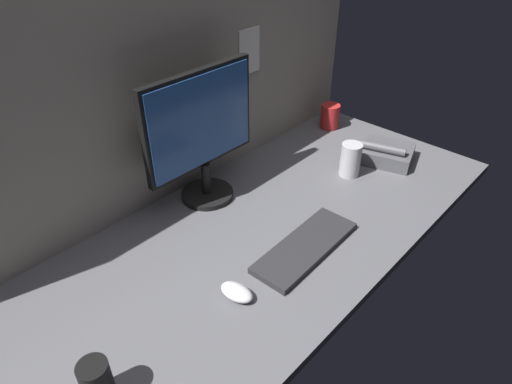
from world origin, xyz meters
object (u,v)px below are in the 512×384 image
at_px(desk_phone, 386,153).
at_px(keyboard, 305,247).
at_px(mug_black_travel, 97,382).
at_px(monitor, 201,132).
at_px(mug_steel, 350,160).
at_px(mouse, 237,292).
at_px(mug_red_plastic, 330,116).

bearing_deg(desk_phone, keyboard, -172.14).
bearing_deg(mug_black_travel, monitor, 30.97).
xyz_separation_m(mug_black_travel, desk_phone, (1.28, 0.05, -0.02)).
bearing_deg(mug_black_travel, mug_steel, 5.16).
bearing_deg(monitor, keyboard, -88.27).
relative_size(mouse, mug_red_plastic, 0.91).
bearing_deg(mug_steel, desk_phone, -14.94).
xyz_separation_m(monitor, mug_black_travel, (-0.65, -0.39, -0.19)).
distance_m(keyboard, desk_phone, 0.63).
relative_size(mug_red_plastic, desk_phone, 0.45).
xyz_separation_m(monitor, desk_phone, (0.64, -0.34, -0.22)).
distance_m(keyboard, mug_black_travel, 0.66).
xyz_separation_m(keyboard, mouse, (-0.27, 0.02, 0.01)).
distance_m(monitor, mouse, 0.53).
distance_m(mug_steel, desk_phone, 0.19).
bearing_deg(keyboard, mouse, 173.60).
bearing_deg(mouse, mug_black_travel, 170.54).
relative_size(monitor, mug_red_plastic, 4.22).
relative_size(mug_red_plastic, mug_steel, 0.84).
bearing_deg(desk_phone, mug_red_plastic, 75.32).
bearing_deg(keyboard, monitor, 89.71).
distance_m(monitor, desk_phone, 0.75).
height_order(monitor, mug_black_travel, monitor).
bearing_deg(desk_phone, mug_black_travel, -177.76).
bearing_deg(monitor, mug_black_travel, -149.03).
distance_m(mug_red_plastic, mug_black_travel, 1.42).
relative_size(mouse, desk_phone, 0.41).
bearing_deg(mug_red_plastic, mug_black_travel, -164.56).
relative_size(mouse, mug_black_travel, 0.89).
relative_size(mug_steel, mug_black_travel, 1.16).
relative_size(monitor, keyboard, 1.21).
xyz_separation_m(mug_steel, desk_phone, (0.18, -0.05, -0.03)).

